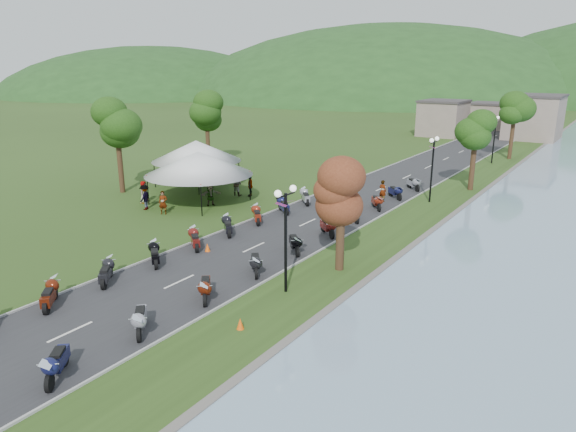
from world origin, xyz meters
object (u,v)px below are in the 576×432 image
Objects in this scene: vendor_tent_main at (199,177)px; pedestrian_b at (237,195)px; pedestrian_c at (146,209)px; pedestrian_a at (164,214)px.

vendor_tent_main is 4.01m from pedestrian_b.
pedestrian_c is at bearing 65.93° from pedestrian_b.
vendor_tent_main is at bearing 60.53° from pedestrian_a.
pedestrian_c is at bearing -116.64° from vendor_tent_main.
pedestrian_a is 0.91× the size of pedestrian_c.
pedestrian_c is (-1.92, -3.83, -2.00)m from vendor_tent_main.
pedestrian_a is 0.88× the size of pedestrian_b.
vendor_tent_main is 2.95× the size of pedestrian_c.
vendor_tent_main is at bearing 72.08° from pedestrian_b.
pedestrian_a is at bearing 65.03° from pedestrian_c.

